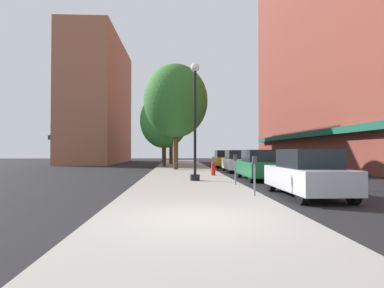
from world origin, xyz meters
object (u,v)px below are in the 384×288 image
(tree_far, at_px, (164,121))
(car_silver, at_px, (307,174))
(parking_meter_far, at_px, (235,166))
(car_yellow, at_px, (224,159))
(lamppost, at_px, (195,119))
(fire_hydrant, at_px, (213,169))
(tree_mid, at_px, (176,101))
(tree_near, at_px, (171,120))
(parking_meter_near, at_px, (255,171))
(car_white, at_px, (237,161))
(car_green, at_px, (259,165))

(tree_far, bearing_deg, car_silver, -74.12)
(parking_meter_far, xyz_separation_m, car_yellow, (1.95, 17.05, -0.14))
(lamppost, distance_m, car_yellow, 15.62)
(car_yellow, bearing_deg, lamppost, -103.53)
(lamppost, height_order, fire_hydrant, lamppost)
(tree_mid, relative_size, car_silver, 1.97)
(lamppost, xyz_separation_m, tree_near, (-1.58, 20.38, 1.84))
(parking_meter_far, bearing_deg, parking_meter_near, -90.00)
(tree_near, distance_m, tree_far, 5.27)
(parking_meter_near, height_order, car_silver, car_silver)
(parking_meter_far, relative_size, tree_near, 0.18)
(car_white, xyz_separation_m, car_yellow, (0.00, 6.99, 0.00))
(car_yellow, bearing_deg, parking_meter_far, -96.53)
(tree_far, distance_m, car_white, 9.92)
(fire_hydrant, xyz_separation_m, car_green, (2.31, -1.91, 0.29))
(parking_meter_near, relative_size, car_green, 0.30)
(tree_near, xyz_separation_m, car_green, (5.19, -18.90, -4.23))
(lamppost, height_order, tree_mid, tree_mid)
(car_silver, bearing_deg, car_white, 90.34)
(parking_meter_near, relative_size, car_yellow, 0.30)
(parking_meter_far, xyz_separation_m, tree_mid, (-2.67, 11.99, 4.69))
(lamppost, xyz_separation_m, car_silver, (3.61, -5.10, -2.39))
(parking_meter_far, xyz_separation_m, car_white, (1.95, 10.06, -0.14))
(parking_meter_far, distance_m, car_yellow, 17.16)
(car_green, bearing_deg, car_yellow, 92.06)
(tree_near, bearing_deg, lamppost, -85.56)
(parking_meter_near, relative_size, car_white, 0.30)
(parking_meter_near, bearing_deg, car_white, 81.83)
(tree_far, xyz_separation_m, car_white, (5.77, -7.16, -3.71))
(tree_mid, bearing_deg, lamppost, -84.21)
(car_yellow, bearing_deg, tree_far, 178.28)
(fire_hydrant, bearing_deg, lamppost, -110.94)
(car_white, bearing_deg, fire_hydrant, -118.80)
(parking_meter_far, relative_size, tree_mid, 0.15)
(lamppost, height_order, car_green, lamppost)
(fire_hydrant, bearing_deg, car_green, -39.64)
(tree_far, height_order, car_yellow, tree_far)
(tree_near, xyz_separation_m, tree_far, (-0.58, -5.21, -0.52))
(tree_mid, bearing_deg, car_white, -22.67)
(lamppost, height_order, parking_meter_far, lamppost)
(tree_near, bearing_deg, car_white, -67.22)
(fire_hydrant, bearing_deg, tree_mid, 109.44)
(lamppost, distance_m, parking_meter_near, 6.23)
(lamppost, distance_m, tree_far, 15.39)
(car_yellow, bearing_deg, tree_mid, -132.40)
(car_white, bearing_deg, tree_near, 110.57)
(parking_meter_near, bearing_deg, tree_near, 97.12)
(car_white, relative_size, car_yellow, 1.00)
(tree_mid, xyz_separation_m, car_yellow, (4.62, 5.06, -4.83))
(car_silver, distance_m, car_white, 13.12)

